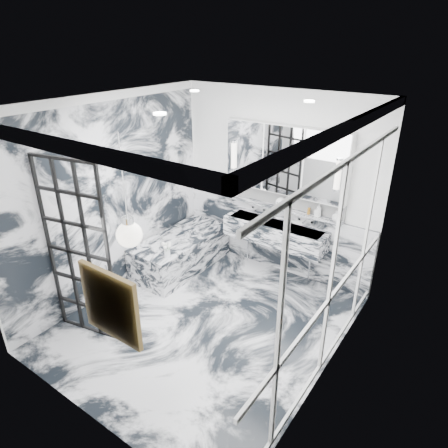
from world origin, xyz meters
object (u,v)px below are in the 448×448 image
Objects in this scene: trough_sink at (275,233)px; mirror_cabinet at (285,160)px; crittall_door at (78,253)px; bathtub at (181,252)px.

mirror_cabinet reaches higher than trough_sink.
crittall_door is 1.37× the size of bathtub.
crittall_door is 1.19× the size of mirror_cabinet.
mirror_cabinet is (-0.00, 0.17, 1.09)m from trough_sink.
mirror_cabinet is 2.20m from bathtub.
bathtub is at bearing 80.37° from crittall_door.
crittall_door is at bearing -116.58° from trough_sink.
trough_sink is at bearing 26.48° from bathtub.
trough_sink is 1.10m from mirror_cabinet.
trough_sink is at bearing 51.76° from crittall_door.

